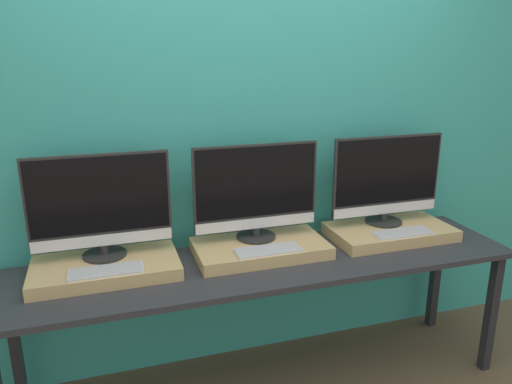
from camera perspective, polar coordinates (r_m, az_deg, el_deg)
name	(u,v)px	position (r m, az deg, el deg)	size (l,w,h in m)	color
wall_back	(244,137)	(2.71, -1.35, 6.26)	(8.00, 0.04, 2.60)	teal
workbench	(266,272)	(2.56, 1.15, -9.15)	(2.60, 0.61, 0.73)	#2D2D33
wooden_riser_left	(106,268)	(2.49, -16.77, -8.30)	(0.68, 0.38, 0.06)	tan
monitor_left	(100,204)	(2.46, -17.38, -1.37)	(0.66, 0.21, 0.51)	#282828
keyboard_left	(106,271)	(2.37, -16.76, -8.60)	(0.33, 0.12, 0.01)	silver
wooden_riser_center	(260,248)	(2.61, 0.50, -6.45)	(0.68, 0.38, 0.06)	tan
monitor_center	(256,190)	(2.57, 0.01, 0.19)	(0.66, 0.21, 0.51)	#282828
keyboard_center	(268,250)	(2.49, 1.37, -6.63)	(0.33, 0.12, 0.01)	silver
wooden_riser_right	(390,232)	(2.92, 15.06, -4.42)	(0.68, 0.38, 0.06)	tan
monitor_right	(387,179)	(2.89, 14.72, 1.50)	(0.66, 0.21, 0.51)	#282828
keyboard_right	(402,233)	(2.82, 16.40, -4.47)	(0.33, 0.12, 0.01)	silver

